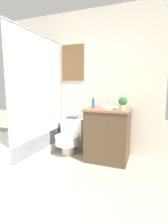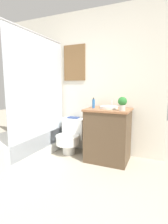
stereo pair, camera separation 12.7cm
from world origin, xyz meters
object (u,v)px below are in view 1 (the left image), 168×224
Objects in this scene: toilet at (69,136)px; sink at (109,107)px; potted_plant at (123,103)px; book_on_tank at (72,118)px; soap_bottle at (93,104)px.

sink is (0.71, -0.02, 0.56)m from toilet.
potted_plant reaches higher than book_on_tank.
soap_bottle is 0.51m from potted_plant.
book_on_tank is at bearing 168.39° from sink.
toilet is at bearing 178.78° from sink.
soap_bottle is 0.82× the size of potted_plant.
potted_plant is (0.24, -0.17, 0.10)m from sink.
soap_bottle is 0.58m from book_on_tank.
potted_plant is 1.04× the size of book_on_tank.
sink is 1.95× the size of soap_bottle.
toilet is 0.35m from book_on_tank.
sink is 0.31m from potted_plant.
potted_plant reaches higher than sink.
potted_plant is at bearing -15.18° from soap_bottle.
book_on_tank is (-0.46, 0.18, -0.29)m from soap_bottle.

